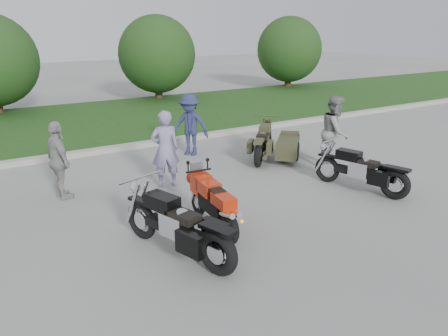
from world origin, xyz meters
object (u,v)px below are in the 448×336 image
sportbike_red (213,202)px  cruiser_sidecar (277,146)px  cruiser_left (181,229)px  person_grey (335,132)px  person_back (59,161)px  person_denim (190,125)px  person_stripe (165,149)px  cruiser_right (364,172)px

sportbike_red → cruiser_sidecar: sportbike_red is taller
cruiser_left → person_grey: bearing=4.6°
sportbike_red → cruiser_sidecar: (3.61, 2.76, -0.11)m
cruiser_sidecar → person_grey: 1.58m
person_back → person_grey: bearing=-111.5°
person_denim → cruiser_sidecar: bearing=7.0°
cruiser_left → person_back: (-1.06, 3.57, 0.35)m
sportbike_red → person_back: 3.59m
cruiser_left → person_stripe: size_ratio=1.37×
person_grey → person_denim: (-2.69, 2.88, -0.06)m
cruiser_right → cruiser_sidecar: bearing=77.2°
person_denim → person_back: 4.11m
person_denim → person_back: person_denim is taller
cruiser_left → cruiser_right: cruiser_left is taller
person_denim → person_back: bearing=-108.0°
person_back → person_stripe: bearing=-112.0°
person_grey → cruiser_left: bearing=167.6°
cruiser_sidecar → person_denim: 2.50m
person_grey → person_denim: 3.94m
person_stripe → cruiser_left: bearing=83.2°
person_denim → sportbike_red: bearing=-61.6°
person_back → sportbike_red: bearing=-155.6°
person_grey → person_back: bearing=133.8°
cruiser_left → cruiser_right: size_ratio=1.09×
cruiser_sidecar → person_denim: size_ratio=1.18×
cruiser_sidecar → sportbike_red: bearing=-98.2°
cruiser_left → person_back: bearing=89.4°
person_stripe → person_grey: 4.42m
person_stripe → cruiser_sidecar: bearing=-162.0°
cruiser_sidecar → person_back: 5.63m
person_stripe → person_grey: person_grey is taller
person_stripe → person_grey: bearing=-178.4°
person_back → person_denim: bearing=-78.3°
cruiser_left → person_denim: size_ratio=1.39×
sportbike_red → person_denim: bearing=72.7°
cruiser_left → person_grey: person_grey is taller
cruiser_left → person_denim: bearing=44.1°
person_back → cruiser_sidecar: bearing=-101.7°
person_grey → sportbike_red: bearing=165.1°
sportbike_red → cruiser_right: (3.78, -0.09, -0.08)m
cruiser_right → person_stripe: (-3.58, 2.57, 0.44)m
cruiser_right → person_grey: (0.75, 1.67, 0.48)m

